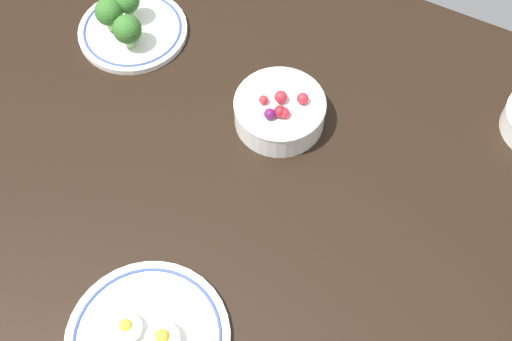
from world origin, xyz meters
The scene contains 4 objects.
dining_table centered at (0.00, 0.00, 2.00)cm, with size 153.60×97.86×4.00cm, color black.
bowl_berries centered at (-1.66, 11.47, 6.83)cm, with size 15.05×15.05×6.84cm.
plate_eggs centered at (-0.90, -30.10, 4.94)cm, with size 22.83×22.83×4.68cm.
plate_broccoli centered at (-34.17, 15.99, 6.41)cm, with size 19.64×19.64×7.92cm.
Camera 1 is at (25.40, -48.16, 96.06)cm, focal length 47.50 mm.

